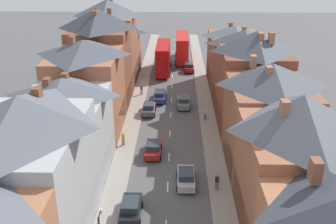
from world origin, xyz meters
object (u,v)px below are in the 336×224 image
at_px(car_near_blue, 189,67).
at_px(car_parked_left_a, 160,96).
at_px(pedestrian_mid_left, 217,181).
at_px(pedestrian_far_right, 141,89).
at_px(pedestrian_far_left, 205,114).
at_px(car_parked_right_a, 183,102).
at_px(car_parked_left_b, 149,109).
at_px(car_far_grey, 131,208).
at_px(car_near_silver, 186,177).
at_px(car_mid_white, 153,148).
at_px(double_decker_bus_mid_street, 163,57).
at_px(double_decker_bus_lead, 182,47).
at_px(pedestrian_mid_right, 123,138).

height_order(car_near_blue, car_parked_left_a, car_near_blue).
relative_size(pedestrian_mid_left, pedestrian_far_right, 1.00).
relative_size(pedestrian_mid_left, pedestrian_far_left, 1.00).
distance_m(car_parked_right_a, pedestrian_far_left, 5.73).
xyz_separation_m(car_near_blue, car_parked_left_a, (-4.90, -15.39, -0.01)).
distance_m(car_parked_left_b, pedestrian_mid_left, 20.32).
relative_size(car_parked_left_a, pedestrian_far_right, 2.82).
bearing_deg(car_far_grey, car_near_blue, 81.89).
bearing_deg(car_near_silver, car_near_blue, 88.06).
bearing_deg(car_mid_white, car_far_grey, -96.67).
relative_size(double_decker_bus_mid_street, car_mid_white, 2.61).
xyz_separation_m(car_near_blue, pedestrian_far_right, (-7.88, -13.17, 0.21)).
xyz_separation_m(double_decker_bus_lead, car_near_blue, (1.31, -7.46, -1.99)).
xyz_separation_m(car_parked_left_b, pedestrian_mid_right, (-2.35, -9.80, 0.22)).
bearing_deg(car_parked_left_a, car_far_grey, -92.64).
height_order(car_mid_white, pedestrian_mid_left, pedestrian_mid_left).
relative_size(double_decker_bus_mid_street, car_near_blue, 2.71).
bearing_deg(double_decker_bus_lead, pedestrian_far_right, -107.66).
xyz_separation_m(double_decker_bus_mid_street, pedestrian_mid_right, (-3.64, -29.96, -1.78)).
relative_size(car_parked_left_a, pedestrian_mid_left, 2.82).
distance_m(double_decker_bus_mid_street, car_near_silver, 38.15).
bearing_deg(pedestrian_mid_right, car_parked_left_a, 76.36).
height_order(double_decker_bus_mid_street, car_near_silver, double_decker_bus_mid_street).
xyz_separation_m(double_decker_bus_lead, car_parked_left_a, (-3.59, -22.85, -2.00)).
xyz_separation_m(double_decker_bus_lead, car_parked_right_a, (0.01, -25.30, -1.99)).
bearing_deg(double_decker_bus_mid_street, car_mid_white, -89.98).
distance_m(car_parked_right_a, car_mid_white, 15.01).
bearing_deg(car_near_blue, car_near_silver, -91.94).
height_order(car_parked_right_a, pedestrian_far_right, pedestrian_far_right).
relative_size(car_near_silver, pedestrian_mid_left, 2.59).
relative_size(double_decker_bus_lead, pedestrian_mid_right, 6.71).
bearing_deg(car_near_silver, car_mid_white, 121.03).
height_order(double_decker_bus_mid_street, car_parked_left_b, double_decker_bus_mid_street).
bearing_deg(car_mid_white, pedestrian_far_right, 98.80).
distance_m(double_decker_bus_mid_street, car_parked_right_a, 17.85).
bearing_deg(car_mid_white, pedestrian_mid_right, 151.52).
relative_size(double_decker_bus_lead, pedestrian_mid_left, 6.71).
relative_size(car_far_grey, pedestrian_mid_left, 2.49).
height_order(car_parked_right_a, car_mid_white, car_parked_right_a).
relative_size(car_near_silver, car_parked_left_a, 0.92).
bearing_deg(pedestrian_mid_right, pedestrian_far_left, 37.01).
distance_m(car_near_blue, pedestrian_mid_right, 31.61).
relative_size(car_parked_right_a, car_mid_white, 1.09).
relative_size(double_decker_bus_mid_street, car_parked_right_a, 2.40).
bearing_deg(pedestrian_mid_left, pedestrian_far_right, 109.98).
distance_m(double_decker_bus_mid_street, pedestrian_far_right, 13.17).
relative_size(car_parked_left_b, pedestrian_mid_right, 2.37).
relative_size(car_near_blue, pedestrian_mid_right, 2.47).
bearing_deg(car_far_grey, double_decker_bus_lead, 84.52).
bearing_deg(car_far_grey, car_parked_left_b, 90.00).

